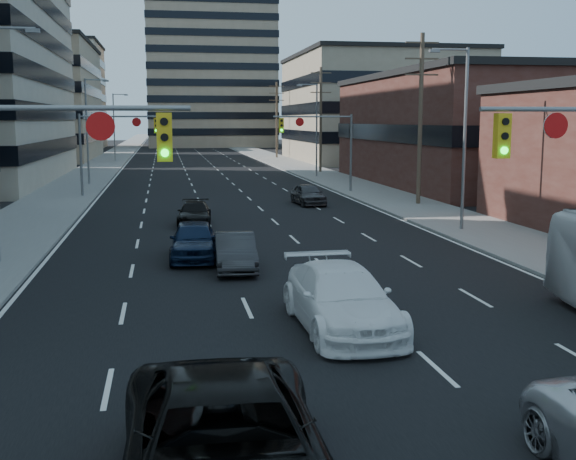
{
  "coord_description": "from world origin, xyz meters",
  "views": [
    {
      "loc": [
        -4.13,
        -8.74,
        5.53
      ],
      "look_at": [
        -0.43,
        12.79,
        2.2
      ],
      "focal_mm": 45.0,
      "sensor_mm": 36.0,
      "label": 1
    }
  ],
  "objects": [
    {
      "name": "utility_pole_midblock",
      "position": [
        12.2,
        66.0,
        5.78
      ],
      "size": [
        2.2,
        0.28,
        11.0
      ],
      "color": "#4C3D2D",
      "rests_on": "ground"
    },
    {
      "name": "bg_block_left",
      "position": [
        -28.0,
        140.0,
        10.0
      ],
      "size": [
        24.0,
        24.0,
        20.0
      ],
      "primitive_type": "cube",
      "color": "#ADA089",
      "rests_on": "ground"
    },
    {
      "name": "storefront_right_mid",
      "position": [
        24.0,
        50.0,
        4.5
      ],
      "size": [
        20.0,
        30.0,
        9.0
      ],
      "primitive_type": "cube",
      "color": "#472119",
      "rests_on": "ground"
    },
    {
      "name": "streetlight_right_near",
      "position": [
        10.34,
        25.0,
        5.05
      ],
      "size": [
        2.03,
        0.22,
        9.0
      ],
      "color": "slate",
      "rests_on": "ground"
    },
    {
      "name": "signal_far_left",
      "position": [
        -7.68,
        45.0,
        4.3
      ],
      "size": [
        6.09,
        0.33,
        6.0
      ],
      "color": "slate",
      "rests_on": "ground"
    },
    {
      "name": "road_surface",
      "position": [
        0.0,
        130.0,
        0.01
      ],
      "size": [
        18.0,
        300.0,
        0.02
      ],
      "primitive_type": "cube",
      "color": "black",
      "rests_on": "ground"
    },
    {
      "name": "streetlight_left_far",
      "position": [
        -10.34,
        90.0,
        5.05
      ],
      "size": [
        2.03,
        0.22,
        9.0
      ],
      "color": "slate",
      "rests_on": "ground"
    },
    {
      "name": "office_left_far",
      "position": [
        -24.0,
        100.0,
        8.0
      ],
      "size": [
        20.0,
        30.0,
        16.0
      ],
      "primitive_type": "cube",
      "color": "gray",
      "rests_on": "ground"
    },
    {
      "name": "office_right_far",
      "position": [
        25.0,
        88.0,
        7.0
      ],
      "size": [
        22.0,
        28.0,
        14.0
      ],
      "primitive_type": "cube",
      "color": "gray",
      "rests_on": "ground"
    },
    {
      "name": "streetlight_right_far",
      "position": [
        10.34,
        60.0,
        5.05
      ],
      "size": [
        2.03,
        0.22,
        9.0
      ],
      "color": "slate",
      "rests_on": "ground"
    },
    {
      "name": "streetlight_left_mid",
      "position": [
        -10.34,
        55.0,
        5.05
      ],
      "size": [
        2.03,
        0.22,
        9.0
      ],
      "color": "slate",
      "rests_on": "ground"
    },
    {
      "name": "apartment_tower",
      "position": [
        6.0,
        150.0,
        29.0
      ],
      "size": [
        26.0,
        26.0,
        58.0
      ],
      "primitive_type": "cube",
      "color": "gray",
      "rests_on": "ground"
    },
    {
      "name": "utility_pole_block",
      "position": [
        12.2,
        36.0,
        5.78
      ],
      "size": [
        2.2,
        0.28,
        11.0
      ],
      "color": "#4C3D2D",
      "rests_on": "ground"
    },
    {
      "name": "utility_pole_distant",
      "position": [
        12.2,
        96.0,
        5.78
      ],
      "size": [
        2.2,
        0.28,
        11.0
      ],
      "color": "#4C3D2D",
      "rests_on": "ground"
    },
    {
      "name": "black_pickup",
      "position": [
        -3.38,
        0.86,
        0.9
      ],
      "size": [
        3.09,
        6.54,
        1.8
      ],
      "primitive_type": "imported",
      "rotation": [
        0.0,
        0.0,
        -0.02
      ],
      "color": "black",
      "rests_on": "ground"
    },
    {
      "name": "sidewalk_left",
      "position": [
        -11.5,
        130.0,
        0.07
      ],
      "size": [
        5.0,
        300.0,
        0.15
      ],
      "primitive_type": "cube",
      "color": "slate",
      "rests_on": "ground"
    },
    {
      "name": "sedan_black_far",
      "position": [
        -2.59,
        29.57,
        0.62
      ],
      "size": [
        2.06,
        4.4,
        1.24
      ],
      "primitive_type": "imported",
      "rotation": [
        0.0,
        0.0,
        -0.08
      ],
      "color": "black",
      "rests_on": "ground"
    },
    {
      "name": "sedan_grey_center",
      "position": [
        -1.6,
        17.6,
        0.69
      ],
      "size": [
        1.61,
        4.21,
        1.37
      ],
      "primitive_type": "imported",
      "rotation": [
        0.0,
        0.0,
        -0.04
      ],
      "color": "#2C2B2E",
      "rests_on": "ground"
    },
    {
      "name": "white_van",
      "position": [
        0.43,
        9.39,
        0.84
      ],
      "size": [
        2.52,
        5.87,
        1.68
      ],
      "primitive_type": "imported",
      "rotation": [
        0.0,
        0.0,
        0.03
      ],
      "color": "white",
      "rests_on": "ground"
    },
    {
      "name": "signal_near_left",
      "position": [
        -7.45,
        8.0,
        4.33
      ],
      "size": [
        6.59,
        0.33,
        6.0
      ],
      "color": "slate",
      "rests_on": "ground"
    },
    {
      "name": "bg_block_right",
      "position": [
        32.0,
        130.0,
        6.0
      ],
      "size": [
        22.0,
        22.0,
        12.0
      ],
      "primitive_type": "cube",
      "color": "gray",
      "rests_on": "ground"
    },
    {
      "name": "sedan_grey_right",
      "position": [
        5.2,
        37.66,
        0.7
      ],
      "size": [
        1.98,
        4.25,
        1.41
      ],
      "primitive_type": "imported",
      "rotation": [
        0.0,
        0.0,
        0.08
      ],
      "color": "#38383B",
      "rests_on": "ground"
    },
    {
      "name": "signal_far_right",
      "position": [
        7.68,
        45.0,
        4.3
      ],
      "size": [
        6.09,
        0.33,
        6.0
      ],
      "color": "slate",
      "rests_on": "ground"
    },
    {
      "name": "sedan_blue",
      "position": [
        -3.02,
        19.87,
        0.78
      ],
      "size": [
        2.12,
        4.7,
        1.57
      ],
      "primitive_type": "imported",
      "rotation": [
        0.0,
        0.0,
        -0.06
      ],
      "color": "#0C1A33",
      "rests_on": "ground"
    },
    {
      "name": "sidewalk_right",
      "position": [
        11.5,
        130.0,
        0.07
      ],
      "size": [
        5.0,
        300.0,
        0.15
      ],
      "primitive_type": "cube",
      "color": "slate",
      "rests_on": "ground"
    }
  ]
}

